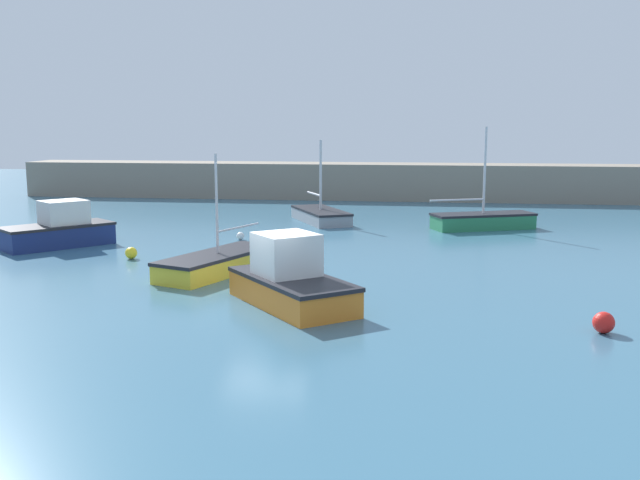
# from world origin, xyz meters

# --- Properties ---
(ground_plane) EXTENTS (120.00, 120.00, 0.20)m
(ground_plane) POSITION_xyz_m (0.00, 0.00, -0.10)
(ground_plane) COLOR #38667F
(harbor_breakwater) EXTENTS (49.40, 3.63, 2.55)m
(harbor_breakwater) POSITION_xyz_m (0.00, 31.25, 1.28)
(harbor_breakwater) COLOR gray
(harbor_breakwater) RESTS_ON ground_plane
(motorboat_with_cabin) EXTENTS (4.55, 4.95, 2.13)m
(motorboat_with_cabin) POSITION_xyz_m (0.76, 0.09, 0.75)
(motorboat_with_cabin) COLOR orange
(motorboat_with_cabin) RESTS_ON ground_plane
(sailboat_tall_mast) EXTENTS (5.54, 3.53, 5.22)m
(sailboat_tall_mast) POSITION_xyz_m (7.76, 16.88, 0.44)
(sailboat_tall_mast) COLOR #287A4C
(sailboat_tall_mast) RESTS_ON ground_plane
(sailboat_twin_hulled) EXTENTS (4.02, 5.44, 4.50)m
(sailboat_twin_hulled) POSITION_xyz_m (-0.90, 18.37, 0.38)
(sailboat_twin_hulled) COLOR gray
(sailboat_twin_hulled) RESTS_ON ground_plane
(sailboat_short_mast) EXTENTS (3.59, 5.59, 4.32)m
(sailboat_short_mast) POSITION_xyz_m (-2.65, 4.19, 0.39)
(sailboat_short_mast) COLOR yellow
(sailboat_short_mast) RESTS_ON ground_plane
(cabin_cruiser_white) EXTENTS (4.51, 4.86, 2.02)m
(cabin_cruiser_white) POSITION_xyz_m (-11.22, 8.86, 0.75)
(cabin_cruiser_white) COLOR navy
(cabin_cruiser_white) RESTS_ON ground_plane
(mooring_buoy_red) EXTENTS (0.56, 0.56, 0.56)m
(mooring_buoy_red) POSITION_xyz_m (9.30, -1.66, 0.28)
(mooring_buoy_red) COLOR red
(mooring_buoy_red) RESTS_ON ground_plane
(mooring_buoy_white) EXTENTS (0.37, 0.37, 0.37)m
(mooring_buoy_white) POSITION_xyz_m (-3.74, 11.70, 0.18)
(mooring_buoy_white) COLOR white
(mooring_buoy_white) RESTS_ON ground_plane
(mooring_buoy_yellow) EXTENTS (0.48, 0.48, 0.48)m
(mooring_buoy_yellow) POSITION_xyz_m (-6.89, 6.44, 0.24)
(mooring_buoy_yellow) COLOR yellow
(mooring_buoy_yellow) RESTS_ON ground_plane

